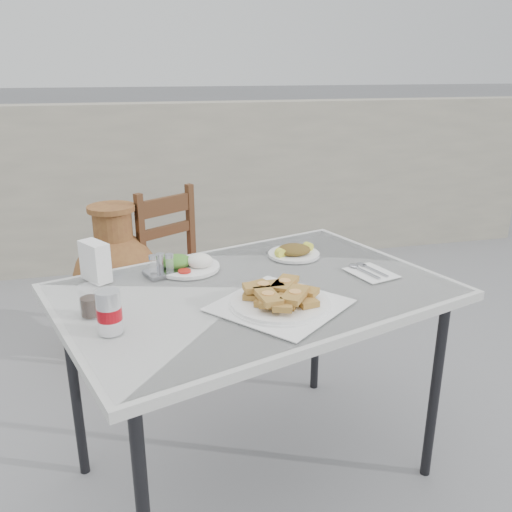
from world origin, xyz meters
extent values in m
plane|color=slate|center=(0.00, 0.00, 0.00)|extent=(80.00, 80.00, 0.00)
cylinder|color=black|center=(0.72, -0.10, 0.36)|extent=(0.04, 0.04, 0.71)
cylinder|color=black|center=(-0.52, 0.23, 0.36)|extent=(0.04, 0.04, 0.71)
cylinder|color=black|center=(0.52, 0.56, 0.36)|extent=(0.04, 0.04, 0.71)
cube|color=white|center=(0.10, 0.07, 0.74)|extent=(1.44, 1.18, 0.03)
cube|color=white|center=(0.10, 0.07, 0.76)|extent=(1.39, 1.13, 0.01)
cube|color=silver|center=(0.14, -0.10, 0.76)|extent=(0.48, 0.48, 0.00)
cylinder|color=white|center=(0.14, -0.10, 0.77)|extent=(0.30, 0.30, 0.02)
cylinder|color=white|center=(0.14, -0.10, 0.77)|extent=(0.31, 0.31, 0.01)
cylinder|color=white|center=(-0.09, 0.28, 0.77)|extent=(0.23, 0.23, 0.01)
ellipsoid|color=silver|center=(-0.05, 0.27, 0.79)|extent=(0.09, 0.09, 0.05)
ellipsoid|color=#347020|center=(-0.13, 0.29, 0.79)|extent=(0.11, 0.10, 0.05)
cylinder|color=red|center=(-0.11, 0.22, 0.78)|extent=(0.05, 0.05, 0.01)
cylinder|color=white|center=(0.33, 0.33, 0.76)|extent=(0.20, 0.20, 0.01)
ellipsoid|color=#206A1A|center=(0.33, 0.33, 0.78)|extent=(0.13, 0.12, 0.04)
cylinder|color=yellow|center=(0.26, 0.30, 0.78)|extent=(0.04, 0.04, 0.04)
cylinder|color=yellow|center=(0.39, 0.35, 0.78)|extent=(0.04, 0.04, 0.04)
cylinder|color=white|center=(-0.36, -0.15, 0.82)|extent=(0.07, 0.07, 0.12)
cylinder|color=#AD0C16|center=(-0.36, -0.15, 0.82)|extent=(0.07, 0.07, 0.04)
cylinder|color=#ADAEB4|center=(-0.36, -0.15, 0.88)|extent=(0.06, 0.06, 0.00)
cylinder|color=white|center=(-0.41, -0.03, 0.80)|extent=(0.06, 0.06, 0.09)
cylinder|color=black|center=(-0.41, -0.03, 0.79)|extent=(0.06, 0.06, 0.05)
cube|color=silver|center=(-0.40, 0.25, 0.83)|extent=(0.11, 0.13, 0.14)
cube|color=blue|center=(-0.38, 0.27, 0.82)|extent=(0.05, 0.06, 0.08)
cube|color=#ADAEB4|center=(-0.19, 0.25, 0.77)|extent=(0.14, 0.12, 0.01)
cylinder|color=white|center=(-0.21, 0.23, 0.81)|extent=(0.03, 0.03, 0.07)
cylinder|color=white|center=(-0.16, 0.23, 0.81)|extent=(0.03, 0.03, 0.07)
cylinder|color=#ADAEB4|center=(-0.19, 0.27, 0.80)|extent=(0.03, 0.03, 0.06)
cube|color=silver|center=(0.53, 0.08, 0.76)|extent=(0.17, 0.20, 0.00)
cube|color=#ADAEB4|center=(0.51, 0.08, 0.77)|extent=(0.04, 0.13, 0.00)
ellipsoid|color=#ADAEB4|center=(0.49, 0.15, 0.77)|extent=(0.03, 0.04, 0.01)
cube|color=#ADAEB4|center=(0.55, 0.09, 0.77)|extent=(0.04, 0.13, 0.00)
cube|color=#ADAEB4|center=(0.53, 0.16, 0.77)|extent=(0.03, 0.04, 0.00)
cube|color=#3E2811|center=(-0.06, 0.88, 0.20)|extent=(0.05, 0.05, 0.40)
cube|color=#3E2811|center=(0.22, 1.04, 0.20)|extent=(0.05, 0.05, 0.40)
cube|color=#3E2811|center=(-0.22, 1.15, 0.20)|extent=(0.05, 0.05, 0.40)
cube|color=#3E2811|center=(0.05, 1.32, 0.20)|extent=(0.05, 0.05, 0.40)
cube|color=maroon|center=(0.00, 1.10, 0.42)|extent=(0.52, 0.52, 0.04)
cube|color=#3E2811|center=(-0.22, 1.15, 0.63)|extent=(0.05, 0.05, 0.45)
cube|color=#3E2811|center=(0.05, 1.32, 0.63)|extent=(0.05, 0.05, 0.45)
cube|color=#3E2811|center=(-0.09, 1.24, 0.76)|extent=(0.32, 0.21, 0.09)
cube|color=#3E2811|center=(-0.09, 1.24, 0.63)|extent=(0.32, 0.21, 0.05)
cylinder|color=brown|center=(-0.36, 1.16, 0.04)|extent=(0.34, 0.34, 0.09)
ellipsoid|color=brown|center=(-0.36, 1.16, 0.38)|extent=(0.45, 0.45, 0.56)
cylinder|color=#C4B08F|center=(-0.36, 1.16, 0.38)|extent=(0.46, 0.46, 0.06)
cylinder|color=brown|center=(-0.36, 1.16, 0.69)|extent=(0.19, 0.19, 0.17)
cylinder|color=brown|center=(-0.36, 1.16, 0.78)|extent=(0.24, 0.24, 0.03)
cube|color=#9D9682|center=(0.00, 2.50, 0.60)|extent=(6.00, 0.25, 1.20)
camera|label=1|loc=(-0.29, -1.54, 1.45)|focal=38.00mm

